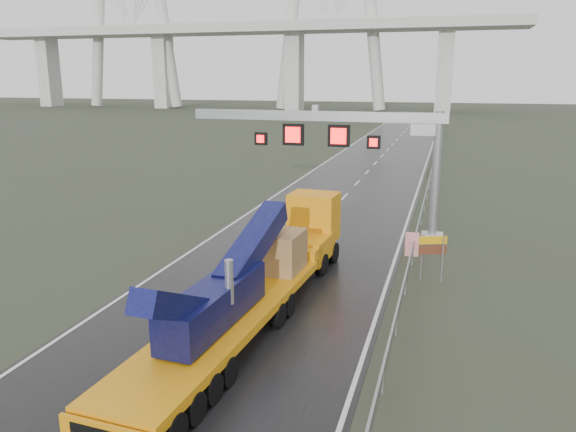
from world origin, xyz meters
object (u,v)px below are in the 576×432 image
(sign_gantry, at_px, (351,138))
(striped_barrier, at_px, (412,244))
(heavy_haul_truck, at_px, (267,267))
(exit_sign_pair, at_px, (433,249))

(sign_gantry, xyz_separation_m, striped_barrier, (3.90, -3.40, -5.02))
(heavy_haul_truck, height_order, exit_sign_pair, heavy_haul_truck)
(sign_gantry, height_order, heavy_haul_truck, sign_gantry)
(sign_gantry, xyz_separation_m, exit_sign_pair, (5.00, -7.05, -4.10))
(sign_gantry, bearing_deg, heavy_haul_truck, -96.17)
(heavy_haul_truck, height_order, striped_barrier, heavy_haul_truck)
(sign_gantry, relative_size, exit_sign_pair, 6.90)
(heavy_haul_truck, bearing_deg, striped_barrier, 61.59)
(sign_gantry, relative_size, heavy_haul_truck, 0.85)
(striped_barrier, bearing_deg, heavy_haul_truck, -124.67)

